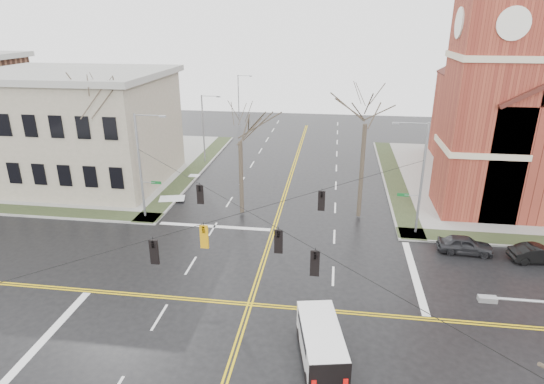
# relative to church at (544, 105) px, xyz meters

# --- Properties ---
(ground) EXTENTS (120.00, 120.00, 0.00)m
(ground) POSITION_rel_church_xyz_m (-24.76, -24.78, -8.43)
(ground) COLOR black
(ground) RESTS_ON ground
(sidewalks) EXTENTS (80.00, 80.00, 0.17)m
(sidewalks) POSITION_rel_church_xyz_m (-24.76, -24.78, -8.36)
(sidewalks) COLOR gray
(sidewalks) RESTS_ON ground
(road_markings) EXTENTS (100.00, 100.00, 0.01)m
(road_markings) POSITION_rel_church_xyz_m (-24.76, -24.78, -8.43)
(road_markings) COLOR gold
(road_markings) RESTS_ON ground
(church) EXTENTS (24.28, 27.48, 27.50)m
(church) POSITION_rel_church_xyz_m (0.00, 0.00, 0.00)
(church) COLOR maroon
(church) RESTS_ON ground
(civic_building_a) EXTENTS (18.00, 14.00, 11.00)m
(civic_building_a) POSITION_rel_church_xyz_m (-46.76, -4.78, -2.93)
(civic_building_a) COLOR gray
(civic_building_a) RESTS_ON ground
(signal_pole_ne) EXTENTS (2.75, 0.22, 9.00)m
(signal_pole_ne) POSITION_rel_church_xyz_m (-13.44, -13.28, -3.48)
(signal_pole_ne) COLOR gray
(signal_pole_ne) RESTS_ON ground
(signal_pole_nw) EXTENTS (2.75, 0.22, 9.00)m
(signal_pole_nw) POSITION_rel_church_xyz_m (-36.09, -13.28, -3.48)
(signal_pole_nw) COLOR gray
(signal_pole_nw) RESTS_ON ground
(span_wires) EXTENTS (23.02, 23.02, 0.03)m
(span_wires) POSITION_rel_church_xyz_m (-24.76, -24.78, -2.23)
(span_wires) COLOR black
(span_wires) RESTS_ON ground
(traffic_signals) EXTENTS (8.21, 8.26, 1.30)m
(traffic_signals) POSITION_rel_church_xyz_m (-24.76, -25.45, -2.98)
(traffic_signals) COLOR black
(traffic_signals) RESTS_ON ground
(streetlight_north_a) EXTENTS (2.30, 0.20, 8.00)m
(streetlight_north_a) POSITION_rel_church_xyz_m (-35.42, 3.22, -3.97)
(streetlight_north_a) COLOR gray
(streetlight_north_a) RESTS_ON ground
(streetlight_north_b) EXTENTS (2.30, 0.20, 8.00)m
(streetlight_north_b) POSITION_rel_church_xyz_m (-35.42, 23.22, -3.97)
(streetlight_north_b) COLOR gray
(streetlight_north_b) RESTS_ON ground
(cargo_van) EXTENTS (2.91, 5.29, 1.91)m
(cargo_van) POSITION_rel_church_xyz_m (-20.33, -28.84, -7.31)
(cargo_van) COLOR white
(cargo_van) RESTS_ON ground
(parked_car_a) EXTENTS (4.02, 1.83, 1.34)m
(parked_car_a) POSITION_rel_church_xyz_m (-10.18, -16.12, -7.76)
(parked_car_a) COLOR black
(parked_car_a) RESTS_ON ground
(parked_car_b) EXTENTS (4.00, 1.88, 1.27)m
(parked_car_b) POSITION_rel_church_xyz_m (-5.35, -16.74, -7.80)
(parked_car_b) COLOR black
(parked_car_b) RESTS_ON ground
(tree_nw_far) EXTENTS (4.00, 4.00, 12.77)m
(tree_nw_far) POSITION_rel_church_xyz_m (-40.14, -11.49, 0.80)
(tree_nw_far) COLOR #31281F
(tree_nw_far) RESTS_ON ground
(tree_nw_near) EXTENTS (4.00, 4.00, 9.73)m
(tree_nw_near) POSITION_rel_church_xyz_m (-27.99, -11.38, -1.37)
(tree_nw_near) COLOR #31281F
(tree_nw_near) RESTS_ON ground
(tree_ne) EXTENTS (4.00, 4.00, 12.22)m
(tree_ne) POSITION_rel_church_xyz_m (-17.74, -10.66, 0.40)
(tree_ne) COLOR #31281F
(tree_ne) RESTS_ON ground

